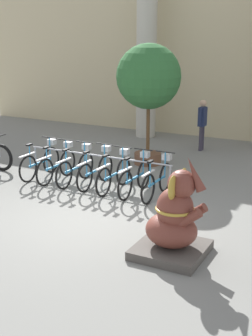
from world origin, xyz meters
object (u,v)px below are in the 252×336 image
object	(u,v)px
bicycle_3	(96,170)
potted_tree	(149,79)
bicycle_4	(115,174)
person_pedestrian	(202,121)
bicycle_5	(135,177)
bicycle_6	(158,180)
bicycle_0	(41,162)
bicycle_2	(76,167)
bicycle_1	(57,165)
elephant_statue	(174,222)

from	to	relation	value
bicycle_3	potted_tree	distance (m)	3.14
bicycle_4	person_pedestrian	bearing A→B (deg)	83.50
bicycle_4	person_pedestrian	world-z (taller)	person_pedestrian
bicycle_5	bicycle_6	bearing A→B (deg)	2.03
bicycle_0	bicycle_3	bearing A→B (deg)	0.81
bicycle_2	bicycle_6	bearing A→B (deg)	0.06
bicycle_4	bicycle_6	size ratio (longest dim) A/B	1.00
bicycle_5	potted_tree	distance (m)	3.29
bicycle_1	bicycle_3	distance (m)	1.11
bicycle_0	potted_tree	bearing A→B (deg)	51.84
bicycle_2	bicycle_4	bearing A→B (deg)	-1.06
elephant_statue	bicycle_2	bearing A→B (deg)	145.30
bicycle_0	bicycle_3	world-z (taller)	same
bicycle_3	bicycle_5	distance (m)	1.11
bicycle_0	elephant_statue	world-z (taller)	elephant_statue
bicycle_1	potted_tree	world-z (taller)	potted_tree
bicycle_1	bicycle_6	size ratio (longest dim) A/B	1.00
bicycle_2	bicycle_1	bearing A→B (deg)	-178.00
bicycle_0	person_pedestrian	bearing A→B (deg)	59.54
bicycle_4	bicycle_5	world-z (taller)	same
bicycle_3	person_pedestrian	distance (m)	4.81
bicycle_3	elephant_statue	bearing A→B (deg)	-39.75
bicycle_4	person_pedestrian	xyz separation A→B (m)	(0.54, 4.72, 0.55)
bicycle_1	bicycle_5	world-z (taller)	same
bicycle_3	potted_tree	xyz separation A→B (m)	(0.25, 2.41, 1.99)
bicycle_4	potted_tree	world-z (taller)	potted_tree
bicycle_1	bicycle_5	xyz separation A→B (m)	(2.21, 0.00, 0.00)
bicycle_0	potted_tree	distance (m)	3.68
bicycle_2	bicycle_5	world-z (taller)	same
potted_tree	bicycle_6	bearing A→B (deg)	-60.24
bicycle_0	bicycle_6	xyz separation A→B (m)	(3.32, -0.02, 0.00)
bicycle_1	elephant_statue	world-z (taller)	elephant_statue
bicycle_3	bicycle_5	bearing A→B (deg)	-3.26
bicycle_4	bicycle_5	bearing A→B (deg)	0.32
bicycle_4	bicycle_5	distance (m)	0.55
bicycle_0	bicycle_6	size ratio (longest dim) A/B	1.00
bicycle_3	bicycle_4	bearing A→B (deg)	-6.82
bicycle_4	bicycle_2	bearing A→B (deg)	178.94
bicycle_1	elephant_statue	distance (m)	4.87
bicycle_4	elephant_statue	xyz separation A→B (m)	(2.52, -2.49, 0.19)
bicycle_4	bicycle_6	world-z (taller)	same
bicycle_1	bicycle_3	size ratio (longest dim) A/B	1.00
bicycle_2	bicycle_5	xyz separation A→B (m)	(1.66, -0.02, 0.00)
bicycle_3	bicycle_5	xyz separation A→B (m)	(1.11, -0.06, 0.00)
bicycle_6	bicycle_1	bearing A→B (deg)	-179.55
bicycle_0	potted_tree	world-z (taller)	potted_tree
person_pedestrian	bicycle_2	bearing A→B (deg)	-109.28
bicycle_4	bicycle_5	xyz separation A→B (m)	(0.55, 0.00, 0.00)
elephant_statue	bicycle_3	bearing A→B (deg)	140.25
bicycle_2	bicycle_3	world-z (taller)	same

